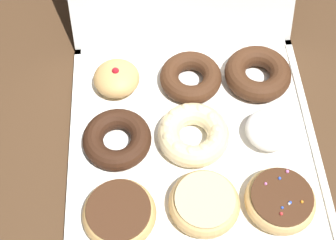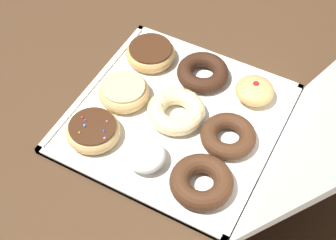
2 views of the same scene
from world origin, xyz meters
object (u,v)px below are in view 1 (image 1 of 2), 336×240
sprinkle_donut_2 (280,200)px  chocolate_cake_ring_donut_8 (258,74)px  powdered_filled_donut_5 (269,128)px  glazed_ring_donut_1 (204,203)px  chocolate_cake_ring_donut_3 (117,139)px  jelly_filled_donut_6 (117,78)px  donut_box (193,142)px  chocolate_frosted_donut_0 (119,213)px  cruller_donut_4 (191,133)px  chocolate_cake_ring_donut_7 (191,77)px

sprinkle_donut_2 → chocolate_cake_ring_donut_8: size_ratio=0.91×
sprinkle_donut_2 → powdered_filled_donut_5: 0.13m
glazed_ring_donut_1 → sprinkle_donut_2: 0.12m
glazed_ring_donut_1 → chocolate_cake_ring_donut_3: (-0.14, 0.12, -0.00)m
jelly_filled_donut_6 → donut_box: bearing=-43.9°
chocolate_cake_ring_donut_8 → sprinkle_donut_2: bearing=-91.0°
chocolate_frosted_donut_0 → chocolate_cake_ring_donut_8: (0.26, 0.26, 0.00)m
glazed_ring_donut_1 → sprinkle_donut_2: size_ratio=1.00×
cruller_donut_4 → powdered_filled_donut_5: (0.13, 0.00, 0.00)m
glazed_ring_donut_1 → powdered_filled_donut_5: size_ratio=1.38×
chocolate_cake_ring_donut_3 → jelly_filled_donut_6: size_ratio=1.39×
chocolate_frosted_donut_0 → glazed_ring_donut_1: 0.13m
jelly_filled_donut_6 → chocolate_cake_ring_donut_7: (0.14, -0.00, -0.01)m
powdered_filled_donut_5 → jelly_filled_donut_6: bearing=154.8°
donut_box → chocolate_cake_ring_donut_7: size_ratio=3.72×
chocolate_frosted_donut_0 → donut_box: bearing=46.4°
donut_box → powdered_filled_donut_5: 0.13m
sprinkle_donut_2 → powdered_filled_donut_5: powdered_filled_donut_5 is taller
powdered_filled_donut_5 → chocolate_cake_ring_donut_8: powdered_filled_donut_5 is taller
glazed_ring_donut_1 → cruller_donut_4: same height
cruller_donut_4 → chocolate_cake_ring_donut_7: bearing=85.5°
glazed_ring_donut_1 → chocolate_cake_ring_donut_7: size_ratio=0.98×
chocolate_cake_ring_donut_3 → chocolate_cake_ring_donut_8: size_ratio=0.95×
glazed_ring_donut_1 → chocolate_frosted_donut_0: bearing=-176.5°
chocolate_frosted_donut_0 → cruller_donut_4: 0.18m
donut_box → chocolate_cake_ring_donut_3: size_ratio=3.63×
cruller_donut_4 → glazed_ring_donut_1: bearing=-85.8°
sprinkle_donut_2 → cruller_donut_4: bearing=134.9°
cruller_donut_4 → chocolate_cake_ring_donut_8: (0.13, 0.12, -0.00)m
donut_box → sprinkle_donut_2: 0.18m
powdered_filled_donut_5 → chocolate_cake_ring_donut_8: bearing=89.8°
chocolate_frosted_donut_0 → chocolate_cake_ring_donut_3: bearing=91.4°
sprinkle_donut_2 → powdered_filled_donut_5: size_ratio=1.37×
glazed_ring_donut_1 → powdered_filled_donut_5: bearing=46.0°
donut_box → jelly_filled_donut_6: 0.18m
chocolate_cake_ring_donut_3 → powdered_filled_donut_5: powdered_filled_donut_5 is taller
chocolate_frosted_donut_0 → sprinkle_donut_2: sprinkle_donut_2 is taller
donut_box → chocolate_cake_ring_donut_7: (0.01, 0.12, 0.02)m
chocolate_cake_ring_donut_7 → powdered_filled_donut_5: bearing=-44.1°
chocolate_cake_ring_donut_3 → chocolate_cake_ring_donut_7: (0.14, 0.12, -0.00)m
cruller_donut_4 → jelly_filled_donut_6: (-0.13, 0.12, 0.00)m
chocolate_cake_ring_donut_3 → jelly_filled_donut_6: 0.12m
chocolate_cake_ring_donut_3 → chocolate_frosted_donut_0: bearing=-88.6°
powdered_filled_donut_5 → chocolate_cake_ring_donut_8: size_ratio=0.66×
chocolate_cake_ring_donut_8 → chocolate_cake_ring_donut_7: bearing=179.8°
chocolate_cake_ring_donut_3 → chocolate_cake_ring_donut_8: (0.26, 0.12, 0.00)m
donut_box → glazed_ring_donut_1: bearing=-87.3°
glazed_ring_donut_1 → chocolate_cake_ring_donut_7: 0.25m
chocolate_frosted_donut_0 → chocolate_cake_ring_donut_7: size_ratio=1.01×
cruller_donut_4 → chocolate_frosted_donut_0: bearing=-132.1°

